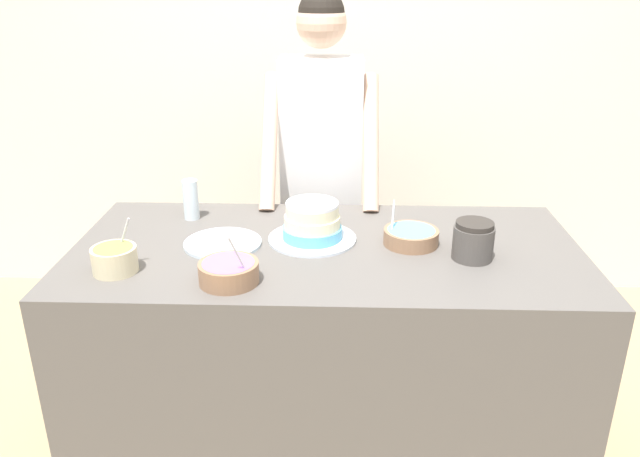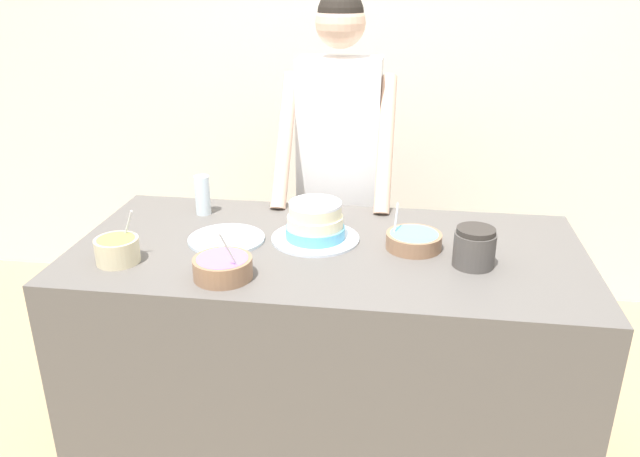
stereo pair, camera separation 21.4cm
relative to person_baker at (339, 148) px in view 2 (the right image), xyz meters
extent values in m
cube|color=silver|center=(0.04, 0.81, 0.22)|extent=(10.00, 0.05, 2.60)
cube|color=#5B5651|center=(0.04, -0.68, -0.63)|extent=(1.80, 0.86, 0.91)
cylinder|color=#2D2D38|center=(-0.08, 0.01, -0.66)|extent=(0.11, 0.11, 0.84)
cylinder|color=#2D2D38|center=(0.08, 0.01, -0.66)|extent=(0.11, 0.11, 0.84)
cube|color=white|center=(0.00, 0.01, 0.08)|extent=(0.36, 0.20, 0.63)
cylinder|color=beige|center=(-0.21, -0.16, 0.07)|extent=(0.06, 0.40, 0.53)
cylinder|color=beige|center=(0.21, -0.16, 0.07)|extent=(0.06, 0.40, 0.53)
sphere|color=beige|center=(0.00, 0.01, 0.53)|extent=(0.21, 0.21, 0.21)
sphere|color=black|center=(0.00, 0.01, 0.57)|extent=(0.19, 0.19, 0.19)
cylinder|color=silver|center=(-0.01, -0.62, -0.17)|extent=(0.32, 0.32, 0.01)
cylinder|color=#60B7E0|center=(-0.01, -0.62, -0.14)|extent=(0.21, 0.21, 0.04)
cylinder|color=#F4EABC|center=(-0.01, -0.62, -0.10)|extent=(0.20, 0.20, 0.04)
cylinder|color=#F4EABC|center=(-0.01, -0.62, -0.06)|extent=(0.19, 0.19, 0.04)
cylinder|color=white|center=(-0.01, -0.62, -0.04)|extent=(0.19, 0.19, 0.01)
cylinder|color=beige|center=(-0.64, -0.90, -0.13)|extent=(0.15, 0.15, 0.08)
cylinder|color=olive|center=(-0.64, -0.90, -0.10)|extent=(0.13, 0.13, 0.01)
cylinder|color=silver|center=(-0.62, -0.85, -0.08)|extent=(0.08, 0.03, 0.16)
cylinder|color=#936B4C|center=(0.34, -0.65, -0.15)|extent=(0.20, 0.20, 0.06)
cylinder|color=#60B7E0|center=(0.34, -0.65, -0.13)|extent=(0.17, 0.17, 0.01)
cylinder|color=silver|center=(0.27, -0.64, -0.09)|extent=(0.02, 0.06, 0.15)
cylinder|color=#936B4C|center=(-0.26, -0.97, -0.14)|extent=(0.19, 0.19, 0.07)
cylinder|color=#9E66B7|center=(-0.26, -0.97, -0.11)|extent=(0.16, 0.16, 0.01)
cylinder|color=silver|center=(-0.21, -1.01, -0.08)|extent=(0.06, 0.06, 0.18)
cylinder|color=silver|center=(-0.50, -0.43, -0.10)|extent=(0.06, 0.06, 0.16)
cylinder|color=silver|center=(-0.33, -0.68, -0.17)|extent=(0.28, 0.28, 0.01)
cylinder|color=#4C4742|center=(0.54, -0.76, -0.12)|extent=(0.14, 0.14, 0.11)
cylinder|color=#322D28|center=(0.54, -0.76, -0.05)|extent=(0.13, 0.13, 0.02)
camera|label=1|loc=(0.09, -2.70, 0.73)|focal=35.00mm
camera|label=2|loc=(0.30, -2.68, 0.73)|focal=35.00mm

